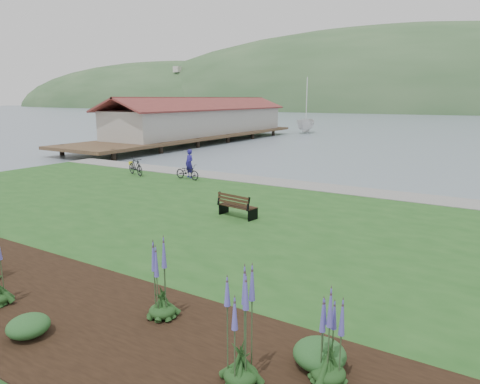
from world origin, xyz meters
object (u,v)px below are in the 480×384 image
object	(u,v)px
person	(189,161)
sailboat	(306,133)
park_bench	(236,205)
bicycle_a	(187,172)

from	to	relation	value
person	sailboat	size ratio (longest dim) A/B	0.08
park_bench	sailboat	xyz separation A→B (m)	(-17.14, 47.63, -0.92)
park_bench	sailboat	world-z (taller)	sailboat
park_bench	bicycle_a	size ratio (longest dim) A/B	0.99
person	sailboat	distance (m)	42.56
park_bench	bicycle_a	world-z (taller)	park_bench
bicycle_a	person	bearing A→B (deg)	28.16
park_bench	bicycle_a	bearing A→B (deg)	150.67
sailboat	park_bench	bearing A→B (deg)	-80.82
person	park_bench	bearing A→B (deg)	-24.58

